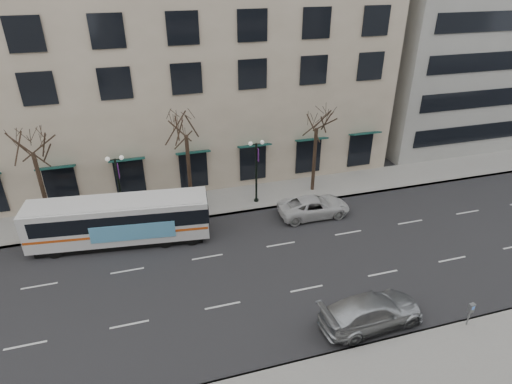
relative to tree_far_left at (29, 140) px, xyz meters
name	(u,v)px	position (x,y,z in m)	size (l,w,h in m)	color
ground	(214,279)	(10.00, -8.80, -6.70)	(160.00, 160.00, 0.00)	black
sidewalk_far	(254,197)	(15.00, 0.20, -6.62)	(80.00, 4.00, 0.15)	gray
building_hotel	(138,24)	(8.00, 12.20, 5.30)	(40.00, 20.00, 24.00)	tan
tree_far_left	(29,140)	(0.00, 0.00, 0.00)	(3.60, 3.60, 8.34)	black
tree_far_mid	(185,122)	(10.00, 0.00, 0.21)	(3.60, 3.60, 8.55)	black
tree_far_right	(317,116)	(20.00, 0.00, -0.28)	(3.60, 3.60, 8.06)	black
lamp_post_left	(119,186)	(5.01, -0.60, -3.75)	(1.22, 0.45, 5.21)	black
lamp_post_right	(256,169)	(15.01, -0.60, -3.75)	(1.22, 0.45, 5.21)	black
city_bus	(120,220)	(4.88, -3.20, -4.97)	(11.92, 3.90, 3.17)	silver
silver_car	(372,311)	(17.19, -14.53, -5.88)	(2.30, 5.65, 1.64)	#A8ACB0
white_pickup	(314,206)	(18.59, -3.58, -5.96)	(2.46, 5.33, 1.48)	silver
pay_station	(471,310)	(21.87, -16.13, -5.54)	(0.32, 0.23, 1.39)	slate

